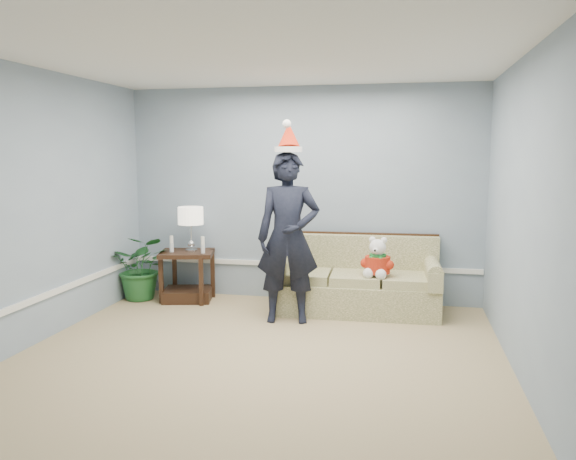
# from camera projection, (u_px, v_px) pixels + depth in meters

# --- Properties ---
(room_shell) EXTENTS (4.54, 5.04, 2.74)m
(room_shell) POSITION_uv_depth(u_px,v_px,m) (247.00, 216.00, 4.68)
(room_shell) COLOR tan
(room_shell) RESTS_ON ground
(wainscot_trim) EXTENTS (4.49, 4.99, 0.06)m
(wainscot_trim) POSITION_uv_depth(u_px,v_px,m) (175.00, 283.00, 6.18)
(wainscot_trim) COLOR white
(wainscot_trim) RESTS_ON room_shell
(sofa) EXTENTS (1.95, 0.89, 0.90)m
(sofa) POSITION_uv_depth(u_px,v_px,m) (356.00, 284.00, 6.70)
(sofa) COLOR #59612E
(sofa) RESTS_ON room_shell
(side_table) EXTENTS (0.77, 0.69, 0.64)m
(side_table) POSITION_uv_depth(u_px,v_px,m) (188.00, 281.00, 7.17)
(side_table) COLOR #311F12
(side_table) RESTS_ON room_shell
(table_lamp) EXTENTS (0.32, 0.32, 0.57)m
(table_lamp) POSITION_uv_depth(u_px,v_px,m) (191.00, 218.00, 7.04)
(table_lamp) COLOR silver
(table_lamp) RESTS_ON side_table
(candle_pair) EXTENTS (0.47, 0.05, 0.21)m
(candle_pair) POSITION_uv_depth(u_px,v_px,m) (187.00, 245.00, 7.02)
(candle_pair) COLOR silver
(candle_pair) RESTS_ON side_table
(houseplant) EXTENTS (0.86, 0.78, 0.84)m
(houseplant) POSITION_uv_depth(u_px,v_px,m) (142.00, 267.00, 7.20)
(houseplant) COLOR #205A28
(houseplant) RESTS_ON room_shell
(man) EXTENTS (0.76, 0.57, 1.89)m
(man) POSITION_uv_depth(u_px,v_px,m) (288.00, 238.00, 6.19)
(man) COLOR black
(man) RESTS_ON room_shell
(santa_hat) EXTENTS (0.36, 0.40, 0.35)m
(santa_hat) POSITION_uv_depth(u_px,v_px,m) (289.00, 138.00, 6.06)
(santa_hat) COLOR white
(santa_hat) RESTS_ON man
(teddy_bear) EXTENTS (0.34, 0.35, 0.47)m
(teddy_bear) POSITION_uv_depth(u_px,v_px,m) (378.00, 262.00, 6.39)
(teddy_bear) COLOR white
(teddy_bear) RESTS_ON sofa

